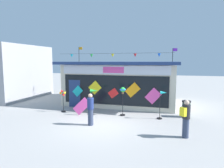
# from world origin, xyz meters

# --- Properties ---
(ground_plane) EXTENTS (80.00, 80.00, 0.00)m
(ground_plane) POSITION_xyz_m (0.00, 0.00, 0.00)
(ground_plane) COLOR #9E9B99
(kite_shop_building) EXTENTS (8.60, 6.03, 4.57)m
(kite_shop_building) POSITION_xyz_m (-0.23, 6.00, 1.68)
(kite_shop_building) COLOR beige
(kite_shop_building) RESTS_ON ground_plane
(wind_spinner_far_left) EXTENTS (0.39, 0.30, 1.47)m
(wind_spinner_far_left) POSITION_xyz_m (-3.28, 1.85, 0.98)
(wind_spinner_far_left) COLOR black
(wind_spinner_far_left) RESTS_ON ground_plane
(wind_spinner_left) EXTENTS (0.68, 0.35, 1.59)m
(wind_spinner_left) POSITION_xyz_m (-1.21, 2.07, 1.14)
(wind_spinner_left) COLOR black
(wind_spinner_left) RESTS_ON ground_plane
(wind_spinner_center_left) EXTENTS (0.31, 0.31, 1.78)m
(wind_spinner_center_left) POSITION_xyz_m (0.73, 2.08, 1.38)
(wind_spinner_center_left) COLOR black
(wind_spinner_center_left) RESTS_ON ground_plane
(wind_spinner_center_right) EXTENTS (0.53, 0.29, 1.65)m
(wind_spinner_center_right) POSITION_xyz_m (3.09, 1.97, 1.11)
(wind_spinner_center_right) COLOR black
(wind_spinner_center_right) RESTS_ON ground_plane
(person_near_camera) EXTENTS (0.34, 0.34, 1.68)m
(person_near_camera) POSITION_xyz_m (-0.46, -0.21, 0.86)
(person_near_camera) COLOR #333D56
(person_near_camera) RESTS_ON ground_plane
(person_mid_plaza) EXTENTS (0.46, 0.46, 1.68)m
(person_mid_plaza) POSITION_xyz_m (4.20, -0.64, 0.89)
(person_mid_plaza) COLOR #333D56
(person_mid_plaza) RESTS_ON ground_plane
(trash_bin) EXTENTS (0.52, 0.52, 1.00)m
(trash_bin) POSITION_xyz_m (4.48, 2.84, 0.50)
(trash_bin) COLOR #2D4238
(trash_bin) RESTS_ON ground_plane
(display_kite_on_ground) EXTENTS (1.12, 0.24, 1.12)m
(display_kite_on_ground) POSITION_xyz_m (-1.75, 1.47, 0.56)
(display_kite_on_ground) COLOR #EA4CA3
(display_kite_on_ground) RESTS_ON ground_plane
(neighbour_building) EXTENTS (5.80, 6.38, 4.76)m
(neighbour_building) POSITION_xyz_m (-11.18, 5.25, 2.38)
(neighbour_building) COLOR #99999E
(neighbour_building) RESTS_ON ground_plane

